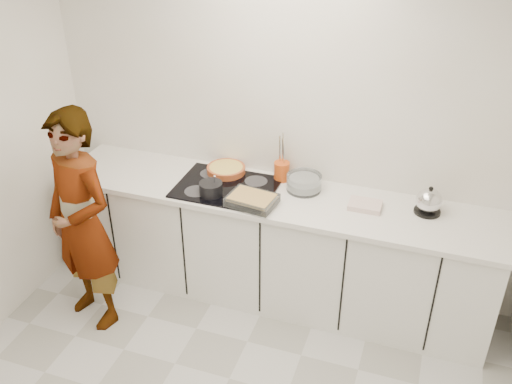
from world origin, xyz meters
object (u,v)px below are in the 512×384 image
(saucepan, at_px, (211,189))
(utensil_crock, at_px, (282,171))
(tart_dish, at_px, (226,169))
(mixing_bowl, at_px, (304,183))
(baking_dish, at_px, (252,200))
(kettle, at_px, (429,202))
(hob, at_px, (227,187))
(cook, at_px, (82,223))

(saucepan, height_order, utensil_crock, saucepan)
(tart_dish, bearing_deg, mixing_bowl, -3.63)
(tart_dish, relative_size, baking_dish, 0.99)
(kettle, distance_m, utensil_crock, 1.08)
(hob, bearing_deg, baking_dish, -33.53)
(tart_dish, xyz_separation_m, baking_dish, (0.34, -0.37, 0.01))
(kettle, distance_m, cook, 2.37)
(tart_dish, bearing_deg, baking_dish, -47.40)
(saucepan, distance_m, kettle, 1.50)
(kettle, bearing_deg, cook, -160.86)
(baking_dish, bearing_deg, saucepan, 174.90)
(hob, bearing_deg, cook, -141.89)
(mixing_bowl, distance_m, utensil_crock, 0.22)
(tart_dish, height_order, baking_dish, baking_dish)
(baking_dish, relative_size, utensil_crock, 2.46)
(mixing_bowl, bearing_deg, kettle, -1.64)
(hob, height_order, utensil_crock, utensil_crock)
(saucepan, relative_size, mixing_bowl, 0.74)
(utensil_crock, bearing_deg, saucepan, -136.20)
(kettle, bearing_deg, tart_dish, 177.53)
(hob, relative_size, cook, 0.43)
(hob, xyz_separation_m, baking_dish, (0.26, -0.17, 0.04))
(baking_dish, bearing_deg, cook, -156.31)
(hob, distance_m, saucepan, 0.16)
(hob, relative_size, utensil_crock, 4.99)
(hob, distance_m, tart_dish, 0.22)
(mixing_bowl, bearing_deg, saucepan, -153.59)
(saucepan, height_order, mixing_bowl, saucepan)
(hob, height_order, cook, cook)
(tart_dish, relative_size, utensil_crock, 2.44)
(baking_dish, xyz_separation_m, kettle, (1.16, 0.30, 0.04))
(tart_dish, height_order, saucepan, saucepan)
(cook, bearing_deg, kettle, 38.29)
(baking_dish, bearing_deg, utensil_crock, 78.19)
(hob, relative_size, kettle, 3.45)
(baking_dish, xyz_separation_m, cook, (-1.08, -0.47, -0.13))
(mixing_bowl, xyz_separation_m, utensil_crock, (-0.20, 0.09, 0.02))
(mixing_bowl, xyz_separation_m, kettle, (0.87, -0.02, 0.03))
(saucepan, distance_m, cook, 0.92)
(hob, height_order, mixing_bowl, mixing_bowl)
(mixing_bowl, relative_size, cook, 0.17)
(baking_dish, height_order, cook, cook)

